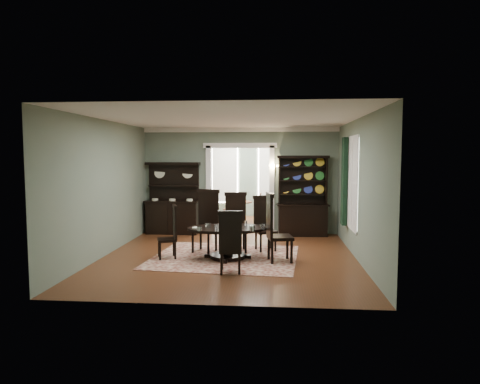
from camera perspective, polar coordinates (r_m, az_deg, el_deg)
The scene contains 19 objects.
room at distance 9.24m, azimuth -1.50°, elevation 0.91°, with size 5.51×6.01×3.01m.
parlor at distance 14.71m, azimuth 0.86°, elevation 2.15°, with size 3.51×3.50×3.01m.
doorway_trim at distance 12.18m, azimuth 0.03°, elevation 2.06°, with size 2.08×0.25×2.57m.
right_window at distance 10.21m, azimuth 14.27°, elevation 1.27°, with size 0.15×1.47×2.12m.
wall_sconce at distance 11.97m, azimuth 4.51°, elevation 3.30°, with size 0.27×0.21×0.21m.
rug at distance 9.45m, azimuth -2.01°, elevation -8.65°, with size 3.09×2.71×0.01m, color maroon.
dining_table at distance 9.25m, azimuth -1.64°, elevation -5.98°, with size 1.90×1.87×0.68m.
centerpiece at distance 9.16m, azimuth -1.06°, elevation -4.29°, with size 1.58×1.01×0.26m.
chair_far_left at distance 9.95m, azimuth -4.46°, elevation -3.58°, with size 0.66×0.64×1.44m.
chair_far_mid at distance 9.95m, azimuth -0.54°, elevation -3.78°, with size 0.59×0.57×1.37m.
chair_far_right at distance 10.07m, azimuth 3.24°, elevation -3.93°, with size 0.60×0.59×1.29m.
chair_end_left at distance 9.36m, azimuth -9.14°, elevation -5.08°, with size 0.52×0.54×1.16m.
chair_end_right at distance 8.92m, azimuth 4.59°, elevation -4.50°, with size 0.60×0.62×1.45m.
chair_near at distance 8.01m, azimuth -1.29°, elevation -6.52°, with size 0.48×0.46×1.21m.
sideboard at distance 12.33m, azimuth -8.93°, elevation -2.21°, with size 1.55×0.57×2.03m.
welsh_dresser at distance 11.99m, azimuth 8.33°, elevation -1.94°, with size 1.45×0.60×2.22m.
parlor_table at distance 14.01m, azimuth 0.03°, elevation -2.28°, with size 0.78×0.78×0.72m.
parlor_chair_left at distance 13.97m, azimuth -1.17°, elevation -2.09°, with size 0.41×0.41×0.97m.
parlor_chair_right at distance 13.94m, azimuth 3.23°, elevation -2.05°, with size 0.43×0.42×1.00m.
Camera 1 is at (1.02, -9.12, 2.21)m, focal length 32.00 mm.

